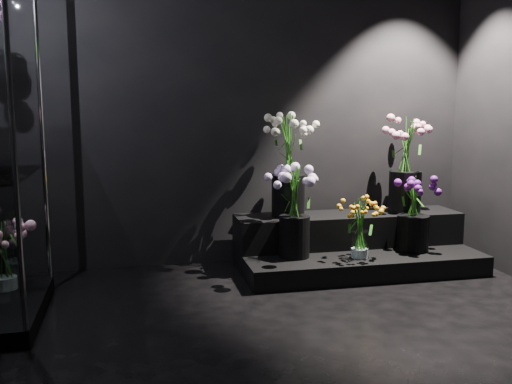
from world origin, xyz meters
name	(u,v)px	position (x,y,z in m)	size (l,w,h in m)	color
floor	(303,367)	(0.00, 0.00, 0.00)	(4.00, 4.00, 0.00)	black
wall_back	(231,91)	(0.00, 2.00, 1.40)	(4.00, 4.00, 0.00)	black
display_riser	(353,246)	(0.92, 1.63, 0.17)	(1.85, 0.82, 0.41)	black
bouquet_orange_bells	(360,226)	(0.85, 1.33, 0.40)	(0.30, 0.30, 0.47)	white
bouquet_lilac	(295,203)	(0.38, 1.46, 0.57)	(0.41, 0.41, 0.69)	black
bouquet_purple	(414,209)	(1.35, 1.45, 0.49)	(0.42, 0.42, 0.60)	black
bouquet_cream_roses	(288,160)	(0.42, 1.76, 0.86)	(0.37, 0.37, 0.79)	black
bouquet_pink_roses	(406,159)	(1.40, 1.71, 0.86)	(0.50, 0.50, 0.78)	black
bouquet_case_base_pink	(3,253)	(-1.62, 1.28, 0.35)	(0.35, 0.35, 0.46)	white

